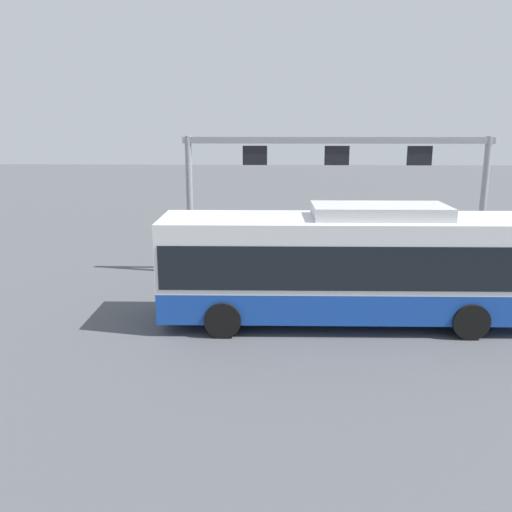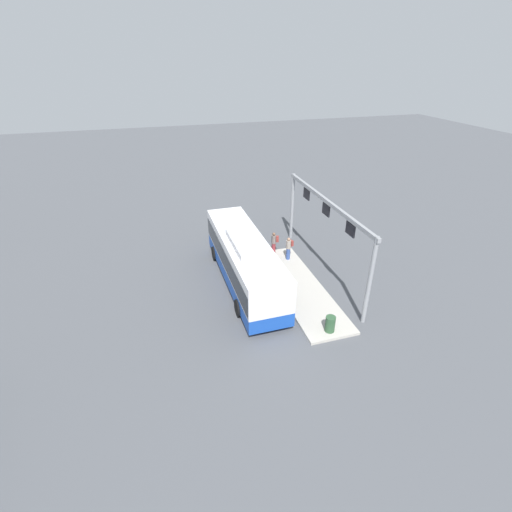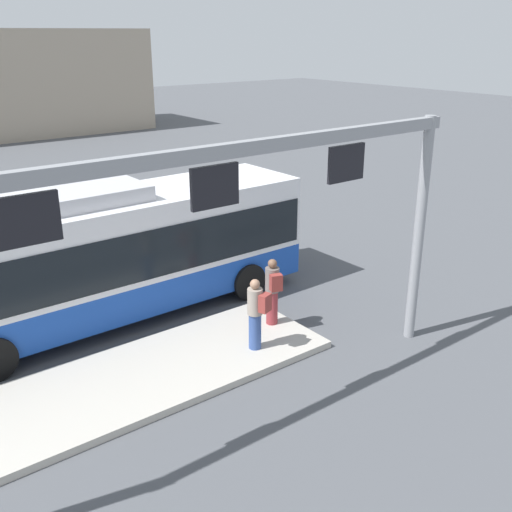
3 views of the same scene
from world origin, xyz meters
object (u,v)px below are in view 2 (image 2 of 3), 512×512
person_boarding (289,248)px  bus_main (244,258)px  trash_bin (330,324)px  person_waiting_near (274,242)px

person_boarding → bus_main: bearing=7.0°
trash_bin → person_boarding: bearing=-5.0°
bus_main → trash_bin: bearing=-153.7°
person_boarding → trash_bin: (-7.83, 0.68, -0.44)m
bus_main → trash_bin: 6.80m
bus_main → person_waiting_near: size_ratio=6.42×
person_waiting_near → trash_bin: 8.89m
bus_main → person_boarding: 4.23m
bus_main → person_boarding: size_ratio=6.42×
bus_main → person_boarding: bus_main is taller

